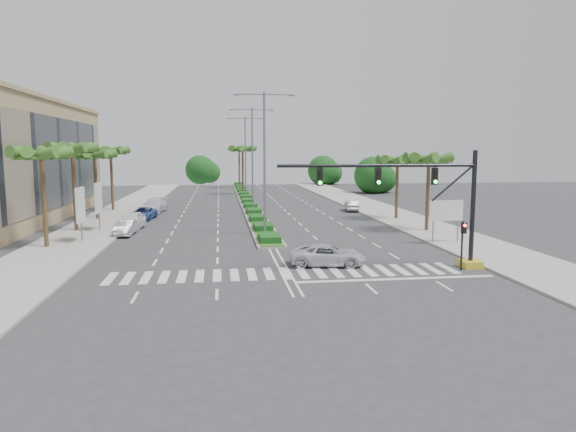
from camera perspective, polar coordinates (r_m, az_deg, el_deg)
name	(u,v)px	position (r m, az deg, el deg)	size (l,w,h in m)	color
ground	(286,273)	(30.36, -0.26, -6.39)	(160.00, 160.00, 0.00)	#333335
footpath_right	(409,221)	(53.25, 13.35, -0.58)	(6.00, 120.00, 0.15)	gray
footpath_left	(97,227)	(51.06, -20.46, -1.18)	(6.00, 120.00, 0.15)	gray
median	(246,200)	(74.69, -4.67, 1.81)	(2.20, 75.00, 0.20)	gray
median_grass	(246,199)	(74.68, -4.67, 1.91)	(1.80, 75.00, 0.04)	#2A5B1F
signal_gantry	(438,213)	(32.24, 16.31, 0.37)	(12.60, 1.20, 7.20)	gold
pedestrian_signal	(463,237)	(32.39, 18.86, -2.23)	(0.28, 0.36, 3.00)	black
direction_sign	(446,212)	(41.32, 17.16, 0.39)	(2.70, 0.11, 3.40)	slate
billboard_near	(80,205)	(42.84, -22.07, 1.10)	(0.18, 2.10, 4.35)	slate
billboard_far	(98,198)	(48.64, -20.32, 1.86)	(0.18, 2.10, 4.35)	slate
palm_left_near	(41,157)	(41.28, -25.71, 5.89)	(4.57, 4.68, 7.55)	brown
palm_left_mid	(72,152)	(48.94, -22.83, 6.60)	(4.57, 4.68, 7.95)	brown
palm_left_far	(95,157)	(56.71, -20.69, 6.12)	(4.57, 4.68, 7.35)	brown
palm_left_end	(111,153)	(64.53, -19.10, 6.62)	(4.57, 4.68, 7.75)	brown
palm_right_near	(429,162)	(46.96, 15.38, 5.83)	(4.57, 4.68, 7.05)	brown
palm_right_far	(398,163)	(54.43, 12.08, 5.79)	(4.57, 4.68, 6.75)	brown
palm_median_a	(243,151)	(84.34, -5.07, 7.24)	(4.57, 4.68, 8.05)	brown
palm_median_b	(239,151)	(99.33, -5.46, 7.24)	(4.57, 4.68, 8.05)	brown
streetlight_near	(264,155)	(43.42, -2.64, 6.79)	(5.10, 0.25, 12.00)	slate
streetlight_mid	(252,154)	(59.38, -3.98, 6.90)	(5.10, 0.25, 12.00)	slate
streetlight_far	(245,153)	(75.35, -4.76, 6.97)	(5.10, 0.25, 12.00)	slate
car_parked_a	(132,221)	(49.02, -16.96, -0.50)	(1.91, 4.75, 1.62)	white
car_parked_b	(126,228)	(45.89, -17.60, -1.23)	(1.39, 3.98, 1.31)	silver
car_parked_c	(143,214)	(55.69, -15.83, 0.26)	(2.13, 4.63, 1.29)	#304B93
car_parked_d	(154,206)	(61.86, -14.63, 1.12)	(2.24, 5.50, 1.60)	silver
car_crossing	(328,255)	(32.36, 4.43, -4.35)	(2.20, 4.78, 1.33)	silver
car_right	(351,206)	(61.76, 7.05, 1.15)	(1.36, 3.89, 1.28)	#A6A7AB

